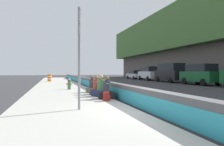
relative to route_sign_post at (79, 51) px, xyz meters
name	(u,v)px	position (x,y,z in m)	size (l,w,h in m)	color
ground_plane	(151,114)	(-0.73, -2.41, -2.21)	(160.00, 160.00, 0.00)	#353538
sidewalk_strip	(75,116)	(-0.73, 0.24, -2.14)	(80.00, 4.40, 0.14)	#B5B2A8
jersey_barrier	(151,101)	(-0.73, -2.41, -1.79)	(76.00, 0.45, 0.85)	#545456
route_sign_post	(79,51)	(0.00, 0.00, 0.00)	(0.44, 0.09, 3.60)	gray
fire_hydrant	(69,83)	(8.25, -0.32, -1.62)	(0.26, 0.46, 0.88)	#47663D
seated_person_foreground	(107,91)	(2.54, -1.68, -1.72)	(0.79, 0.90, 1.12)	black
seated_person_middle	(101,89)	(3.61, -1.64, -1.71)	(0.93, 1.01, 1.16)	#23284C
seated_person_rear	(96,88)	(4.52, -1.58, -1.73)	(0.75, 0.86, 1.10)	#424247
seated_person_far	(92,87)	(5.72, -1.56, -1.74)	(0.81, 0.89, 1.06)	#706651
backpack	(106,97)	(1.75, -1.46, -1.88)	(0.32, 0.28, 0.40)	maroon
construction_barrel	(50,78)	(21.55, 1.20, -1.59)	(0.54, 0.54, 0.95)	orange
parked_car_third	(200,74)	(11.33, -14.60, -1.03)	(4.81, 2.07, 2.28)	#145128
parked_car_fourth	(170,72)	(17.10, -14.51, -0.86)	(5.11, 2.11, 2.56)	black
parked_car_midline	(149,73)	(23.34, -14.50, -1.03)	(4.82, 2.11, 2.28)	silver
parked_car_far	(135,75)	(29.55, -14.63, -1.35)	(4.56, 2.07, 1.71)	silver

